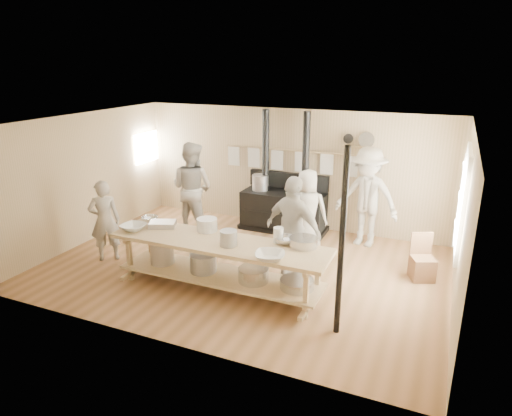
% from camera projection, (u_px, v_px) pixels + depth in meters
% --- Properties ---
extents(ground, '(7.00, 7.00, 0.00)m').
position_uv_depth(ground, '(243.00, 267.00, 8.27)').
color(ground, brown).
rests_on(ground, ground).
extents(room_shell, '(7.00, 7.00, 7.00)m').
position_uv_depth(room_shell, '(242.00, 181.00, 7.76)').
color(room_shell, tan).
rests_on(room_shell, ground).
extents(window_right, '(0.09, 1.50, 1.65)m').
position_uv_depth(window_right, '(463.00, 202.00, 7.02)').
color(window_right, beige).
rests_on(window_right, ground).
extents(left_opening, '(0.00, 0.90, 0.90)m').
position_uv_depth(left_opening, '(146.00, 147.00, 10.82)').
color(left_opening, white).
rests_on(left_opening, ground).
extents(stove, '(1.90, 0.75, 2.60)m').
position_uv_depth(stove, '(284.00, 207.00, 9.96)').
color(stove, black).
rests_on(stove, ground).
extents(towel_rail, '(3.00, 0.04, 0.47)m').
position_uv_depth(towel_rail, '(289.00, 157.00, 9.88)').
color(towel_rail, tan).
rests_on(towel_rail, ground).
extents(back_wall_shelf, '(0.63, 0.14, 0.32)m').
position_uv_depth(back_wall_shelf, '(359.00, 142.00, 9.22)').
color(back_wall_shelf, tan).
rests_on(back_wall_shelf, ground).
extents(prep_table, '(3.60, 0.90, 0.85)m').
position_uv_depth(prep_table, '(219.00, 260.00, 7.33)').
color(prep_table, tan).
rests_on(prep_table, ground).
extents(support_post, '(0.08, 0.08, 2.60)m').
position_uv_depth(support_post, '(342.00, 245.00, 5.91)').
color(support_post, black).
rests_on(support_post, ground).
extents(cook_far_left, '(0.66, 0.64, 1.53)m').
position_uv_depth(cook_far_left, '(105.00, 221.00, 8.38)').
color(cook_far_left, '#B1A99C').
rests_on(cook_far_left, ground).
extents(cook_left, '(1.00, 0.80, 1.97)m').
position_uv_depth(cook_left, '(192.00, 188.00, 9.69)').
color(cook_left, '#B1A99C').
rests_on(cook_left, ground).
extents(cook_center, '(0.87, 0.64, 1.62)m').
position_uv_depth(cook_center, '(307.00, 211.00, 8.78)').
color(cook_center, '#B1A99C').
rests_on(cook_center, ground).
extents(cook_right, '(1.15, 0.74, 1.82)m').
position_uv_depth(cook_right, '(293.00, 230.00, 7.52)').
color(cook_right, '#B1A99C').
rests_on(cook_right, ground).
extents(cook_by_window, '(1.42, 1.00, 2.00)m').
position_uv_depth(cook_by_window, '(367.00, 197.00, 8.98)').
color(cook_by_window, '#B1A99C').
rests_on(cook_by_window, ground).
extents(chair, '(0.49, 0.49, 0.79)m').
position_uv_depth(chair, '(422.00, 266.00, 7.77)').
color(chair, '#543421').
rests_on(chair, ground).
extents(bowl_white_a, '(0.43, 0.43, 0.10)m').
position_uv_depth(bowl_white_a, '(133.00, 227.00, 7.67)').
color(bowl_white_a, white).
rests_on(bowl_white_a, prep_table).
extents(bowl_steel_a, '(0.40, 0.40, 0.09)m').
position_uv_depth(bowl_steel_a, '(150.00, 219.00, 8.08)').
color(bowl_steel_a, silver).
rests_on(bowl_steel_a, prep_table).
extents(bowl_white_b, '(0.53, 0.53, 0.11)m').
position_uv_depth(bowl_white_b, '(270.00, 256.00, 6.54)').
color(bowl_white_b, white).
rests_on(bowl_white_b, prep_table).
extents(bowl_steel_b, '(0.36, 0.36, 0.11)m').
position_uv_depth(bowl_steel_b, '(286.00, 240.00, 7.11)').
color(bowl_steel_b, silver).
rests_on(bowl_steel_b, prep_table).
extents(roasting_pan, '(0.52, 0.44, 0.10)m').
position_uv_depth(roasting_pan, '(163.00, 224.00, 7.81)').
color(roasting_pan, '#B2B2B7').
rests_on(roasting_pan, prep_table).
extents(mixing_bowl_large, '(0.47, 0.47, 0.14)m').
position_uv_depth(mixing_bowl_large, '(303.00, 242.00, 7.00)').
color(mixing_bowl_large, silver).
rests_on(mixing_bowl_large, prep_table).
extents(bucket_galv, '(0.30, 0.30, 0.25)m').
position_uv_depth(bucket_galv, '(229.00, 238.00, 7.01)').
color(bucket_galv, gray).
rests_on(bucket_galv, prep_table).
extents(deep_bowl_enamel, '(0.42, 0.42, 0.21)m').
position_uv_depth(deep_bowl_enamel, '(207.00, 225.00, 7.62)').
color(deep_bowl_enamel, white).
rests_on(deep_bowl_enamel, prep_table).
extents(pitcher, '(0.18, 0.18, 0.25)m').
position_uv_depth(pitcher, '(278.00, 235.00, 7.14)').
color(pitcher, white).
rests_on(pitcher, prep_table).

